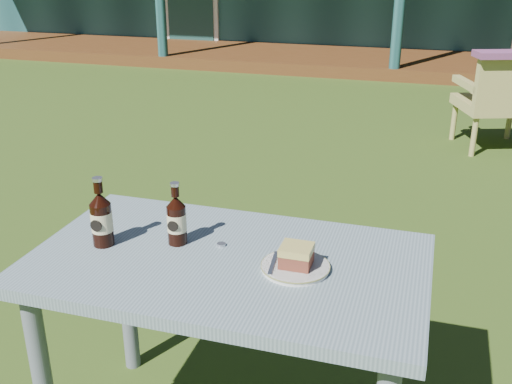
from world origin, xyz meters
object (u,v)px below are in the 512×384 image
(cola_bottle_near, at_px, (177,219))
(armchair_left, at_px, (502,97))
(cafe_table, at_px, (228,287))
(cake_slice, at_px, (296,255))
(cola_bottle_far, at_px, (101,218))
(plate, at_px, (295,267))

(cola_bottle_near, distance_m, armchair_left, 3.90)
(cafe_table, xyz_separation_m, cake_slice, (0.22, -0.00, 0.15))
(cake_slice, relative_size, cola_bottle_near, 0.45)
(armchair_left, bearing_deg, cola_bottle_far, -111.49)
(cola_bottle_near, height_order, cola_bottle_far, cola_bottle_far)
(cafe_table, relative_size, cola_bottle_far, 5.29)
(plate, distance_m, cola_bottle_far, 0.62)
(cafe_table, distance_m, cake_slice, 0.26)
(cafe_table, height_order, cola_bottle_far, cola_bottle_far)
(plate, relative_size, cake_slice, 2.22)
(cola_bottle_near, bearing_deg, plate, -7.87)
(plate, bearing_deg, cola_bottle_far, -177.98)
(armchair_left, bearing_deg, cafe_table, -106.06)
(plate, xyz_separation_m, armchair_left, (0.86, 3.73, -0.28))
(cola_bottle_near, bearing_deg, cola_bottle_far, -160.76)
(cake_slice, distance_m, cola_bottle_far, 0.62)
(cola_bottle_near, bearing_deg, armchair_left, 71.12)
(cake_slice, bearing_deg, cola_bottle_near, 172.39)
(plate, xyz_separation_m, cake_slice, (0.00, 0.00, 0.04))
(cafe_table, bearing_deg, plate, -1.60)
(cola_bottle_far, bearing_deg, cola_bottle_near, 19.24)
(cola_bottle_near, bearing_deg, cake_slice, -7.61)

